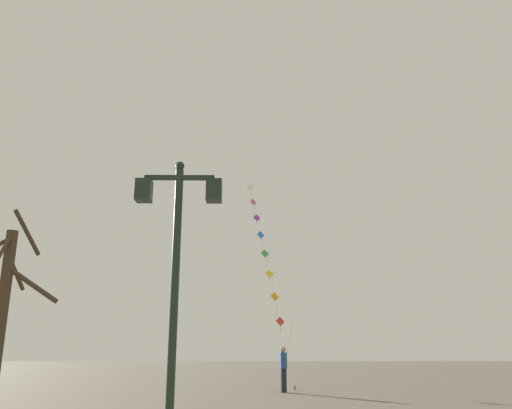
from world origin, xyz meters
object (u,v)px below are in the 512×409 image
Objects in this scene: kite_flyer at (283,368)px; bare_tree at (4,308)px; twin_lantern_lamp_post at (177,241)px; kite_train at (265,256)px.

kite_flyer is 0.33× the size of bare_tree.
twin_lantern_lamp_post is 6.94m from bare_tree.
kite_train is 2.26× the size of bare_tree.
twin_lantern_lamp_post is at bearing 162.39° from kite_flyer.
bare_tree is (-5.05, 4.70, -0.78)m from twin_lantern_lamp_post.
kite_flyer is (0.49, -6.22, -5.54)m from kite_train.
twin_lantern_lamp_post reaches higher than kite_flyer.
twin_lantern_lamp_post is 12.72m from kite_flyer.
bare_tree reaches higher than kite_flyer.
bare_tree is at bearing 137.10° from twin_lantern_lamp_post.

